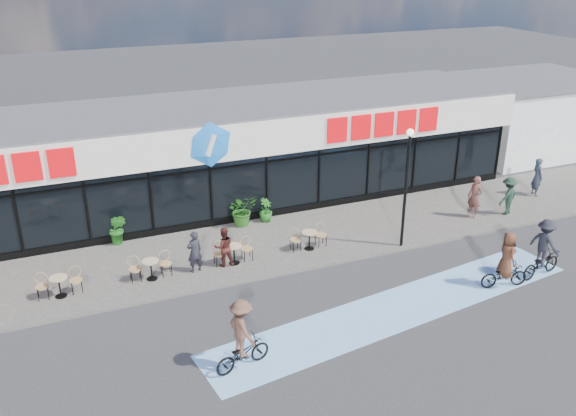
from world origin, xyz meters
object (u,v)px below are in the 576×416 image
at_px(pedestrian_a, 475,197).
at_px(cyclist_b, 543,253).
at_px(potted_plant_mid, 266,210).
at_px(pedestrian_b, 537,177).
at_px(pedestrian_c, 508,196).
at_px(potted_plant_left, 118,229).
at_px(patron_right, 224,247).
at_px(potted_plant_right, 242,210).
at_px(cyclist_a, 505,266).
at_px(patron_left, 195,252).
at_px(lamp_post, 407,178).

distance_m(pedestrian_a, cyclist_b, 5.17).
relative_size(potted_plant_mid, pedestrian_a, 0.55).
bearing_deg(pedestrian_b, cyclist_b, 149.71).
height_order(potted_plant_mid, pedestrian_c, pedestrian_c).
bearing_deg(cyclist_b, potted_plant_left, 149.00).
relative_size(potted_plant_left, cyclist_b, 0.58).
distance_m(potted_plant_mid, patron_right, 4.26).
distance_m(patron_right, pedestrian_c, 13.03).
bearing_deg(potted_plant_right, pedestrian_b, -8.63).
xyz_separation_m(pedestrian_b, cyclist_a, (-7.16, -6.17, -0.21)).
height_order(patron_left, cyclist_b, cyclist_b).
distance_m(patron_left, pedestrian_a, 12.56).
xyz_separation_m(lamp_post, patron_left, (-8.13, 1.08, -2.08)).
xyz_separation_m(potted_plant_left, pedestrian_a, (14.83, -3.25, 0.29)).
distance_m(potted_plant_right, patron_left, 4.36).
xyz_separation_m(potted_plant_right, cyclist_b, (8.68, -8.21, 0.16)).
bearing_deg(lamp_post, potted_plant_mid, 134.34).
xyz_separation_m(potted_plant_right, pedestrian_c, (11.24, -3.42, 0.18)).
bearing_deg(pedestrian_c, lamp_post, -10.12).
height_order(potted_plant_mid, cyclist_b, cyclist_b).
bearing_deg(potted_plant_right, potted_plant_left, 178.65).
bearing_deg(cyclist_b, pedestrian_b, 48.34).
bearing_deg(pedestrian_a, pedestrian_b, 87.32).
xyz_separation_m(potted_plant_mid, pedestrian_c, (10.19, -3.37, 0.35)).
height_order(patron_right, cyclist_b, cyclist_b).
bearing_deg(patron_right, cyclist_b, 158.41).
relative_size(lamp_post, patron_right, 3.13).
xyz_separation_m(lamp_post, potted_plant_mid, (-4.18, 4.27, -2.37)).
distance_m(potted_plant_left, patron_left, 4.07).
height_order(pedestrian_b, cyclist_b, cyclist_b).
bearing_deg(patron_right, potted_plant_right, -115.14).
bearing_deg(potted_plant_left, pedestrian_b, -6.69).
xyz_separation_m(pedestrian_a, pedestrian_c, (1.58, -0.29, -0.07)).
distance_m(potted_plant_mid, potted_plant_right, 1.07).
distance_m(potted_plant_left, cyclist_b, 16.17).
xyz_separation_m(potted_plant_left, patron_right, (3.39, -3.33, 0.12)).
height_order(patron_left, pedestrian_a, pedestrian_a).
bearing_deg(potted_plant_mid, patron_left, -141.03).
relative_size(potted_plant_right, cyclist_b, 0.61).
height_order(potted_plant_right, cyclist_a, cyclist_a).
height_order(potted_plant_left, potted_plant_right, potted_plant_right).
xyz_separation_m(patron_right, cyclist_a, (8.71, -5.10, -0.06)).
relative_size(potted_plant_mid, pedestrian_b, 0.56).
relative_size(patron_right, cyclist_b, 0.68).
height_order(potted_plant_left, patron_left, patron_left).
bearing_deg(lamp_post, patron_left, 172.46).
distance_m(potted_plant_left, potted_plant_mid, 6.23).
height_order(pedestrian_c, cyclist_a, cyclist_a).
distance_m(pedestrian_c, cyclist_a, 6.53).
relative_size(patron_left, patron_right, 1.05).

